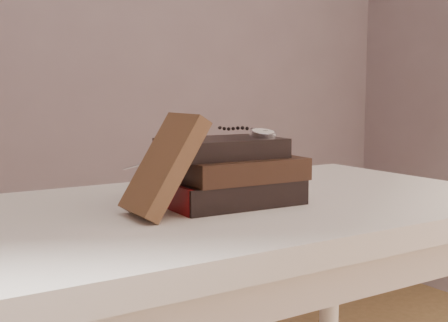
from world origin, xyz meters
TOP-DOWN VIEW (x-y plane):
  - table at (0.00, 0.35)m, footprint 1.00×0.60m
  - book_stack at (-0.04, 0.33)m, footprint 0.24×0.17m
  - journal at (-0.18, 0.30)m, footprint 0.12×0.11m
  - pocket_watch at (0.02, 0.32)m, footprint 0.05×0.15m
  - eyeglasses at (-0.12, 0.41)m, footprint 0.10×0.11m

SIDE VIEW (x-z plane):
  - table at x=0.00m, z-range 0.28..1.03m
  - book_stack at x=-0.04m, z-range 0.75..0.86m
  - eyeglasses at x=-0.12m, z-range 0.79..0.84m
  - journal at x=-0.18m, z-range 0.75..0.91m
  - pocket_watch at x=0.02m, z-range 0.86..0.88m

